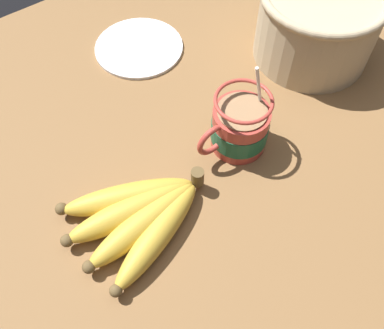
{
  "coord_description": "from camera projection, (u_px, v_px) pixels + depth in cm",
  "views": [
    {
      "loc": [
        28.17,
        30.25,
        60.04
      ],
      "look_at": [
        7.47,
        2.3,
        7.21
      ],
      "focal_mm": 40.0,
      "sensor_mm": 36.0,
      "label": 1
    }
  ],
  "objects": [
    {
      "name": "small_plate",
      "position": [
        139.0,
        47.0,
        0.84
      ],
      "size": [
        17.18,
        17.18,
        0.6
      ],
      "color": "white",
      "rests_on": "table"
    },
    {
      "name": "woven_basket",
      "position": [
        317.0,
        23.0,
        0.77
      ],
      "size": [
        22.6,
        22.6,
        13.7
      ],
      "color": "tan",
      "rests_on": "table"
    },
    {
      "name": "coffee_mug",
      "position": [
        239.0,
        127.0,
        0.68
      ],
      "size": [
        13.93,
        9.17,
        16.1
      ],
      "color": "#B23D33",
      "rests_on": "table"
    },
    {
      "name": "banana_bunch",
      "position": [
        139.0,
        215.0,
        0.62
      ],
      "size": [
        22.41,
        18.68,
        4.46
      ],
      "color": "brown",
      "rests_on": "table"
    },
    {
      "name": "table",
      "position": [
        220.0,
        153.0,
        0.72
      ],
      "size": [
        106.63,
        106.63,
        2.54
      ],
      "color": "brown",
      "rests_on": "ground"
    }
  ]
}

